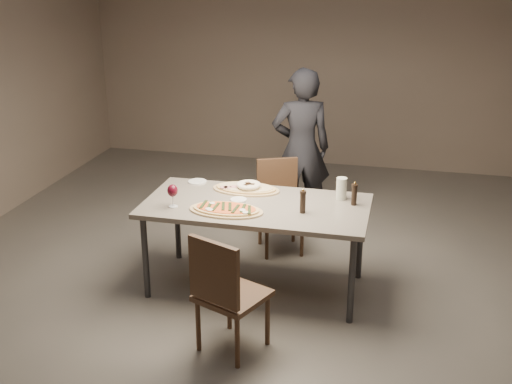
% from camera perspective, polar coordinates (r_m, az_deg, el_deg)
% --- Properties ---
extents(room, '(7.00, 7.00, 7.00)m').
position_cam_1_polar(room, '(4.93, 0.00, 6.00)').
color(room, '#5C574F').
rests_on(room, ground).
extents(dining_table, '(1.80, 0.90, 0.75)m').
position_cam_1_polar(dining_table, '(5.15, 0.00, -1.64)').
color(dining_table, slate).
rests_on(dining_table, ground).
extents(zucchini_pizza, '(0.59, 0.32, 0.05)m').
position_cam_1_polar(zucchini_pizza, '(4.98, -2.68, -1.56)').
color(zucchini_pizza, tan).
rests_on(zucchini_pizza, dining_table).
extents(ham_pizza, '(0.57, 0.32, 0.04)m').
position_cam_1_polar(ham_pizza, '(5.42, -0.90, 0.31)').
color(ham_pizza, tan).
rests_on(ham_pizza, dining_table).
extents(bread_basket, '(0.21, 0.21, 0.07)m').
position_cam_1_polar(bread_basket, '(5.38, -0.66, 0.50)').
color(bread_basket, beige).
rests_on(bread_basket, dining_table).
extents(oil_dish, '(0.13, 0.13, 0.02)m').
position_cam_1_polar(oil_dish, '(5.19, -1.56, -0.70)').
color(oil_dish, white).
rests_on(oil_dish, dining_table).
extents(pepper_mill_left, '(0.05, 0.05, 0.20)m').
position_cam_1_polar(pepper_mill_left, '(4.94, 4.18, -0.84)').
color(pepper_mill_left, black).
rests_on(pepper_mill_left, dining_table).
extents(pepper_mill_right, '(0.05, 0.05, 0.19)m').
position_cam_1_polar(pepper_mill_right, '(5.14, 8.73, -0.19)').
color(pepper_mill_right, black).
rests_on(pepper_mill_right, dining_table).
extents(carafe, '(0.09, 0.09, 0.18)m').
position_cam_1_polar(carafe, '(5.25, 7.61, 0.31)').
color(carafe, silver).
rests_on(carafe, dining_table).
extents(wine_glass, '(0.08, 0.08, 0.19)m').
position_cam_1_polar(wine_glass, '(5.07, -7.43, 0.06)').
color(wine_glass, silver).
rests_on(wine_glass, dining_table).
extents(side_plate, '(0.16, 0.16, 0.01)m').
position_cam_1_polar(side_plate, '(5.64, -5.23, 0.93)').
color(side_plate, white).
rests_on(side_plate, dining_table).
extents(chair_near, '(0.56, 0.56, 0.90)m').
position_cam_1_polar(chair_near, '(4.39, -2.79, -8.63)').
color(chair_near, '#442C1C').
rests_on(chair_near, ground).
extents(chair_far, '(0.53, 0.53, 0.85)m').
position_cam_1_polar(chair_far, '(5.97, 2.07, -0.71)').
color(chair_far, '#442C1C').
rests_on(chair_far, ground).
extents(diner, '(0.68, 0.56, 1.62)m').
position_cam_1_polar(diner, '(6.39, 4.03, 3.85)').
color(diner, black).
rests_on(diner, ground).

